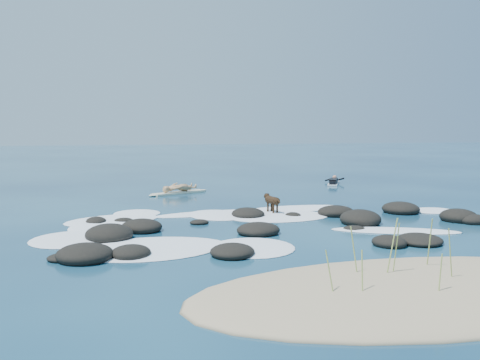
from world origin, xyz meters
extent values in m
plane|color=#0A2642|center=(0.00, 0.00, 0.00)|extent=(160.00, 160.00, 0.00)
ellipsoid|color=#9E8966|center=(0.00, -8.20, 0.00)|extent=(9.00, 4.40, 0.60)
cylinder|color=#96AD54|center=(-1.12, -7.56, 0.64)|extent=(0.18, 0.06, 1.02)
cylinder|color=#96AD54|center=(0.34, -8.38, 0.67)|extent=(0.23, 0.14, 1.08)
cylinder|color=#96AD54|center=(-0.39, -7.77, 0.67)|extent=(0.08, 0.15, 1.10)
cylinder|color=#96AD54|center=(-1.50, -8.61, 0.53)|extent=(0.07, 0.16, 0.82)
cylinder|color=#96AD54|center=(-2.02, -8.47, 0.54)|extent=(0.14, 0.14, 0.82)
cylinder|color=#96AD54|center=(-0.27, -8.95, 0.51)|extent=(0.10, 0.05, 0.78)
cylinder|color=#96AD54|center=(-0.50, -7.81, 0.72)|extent=(0.22, 0.07, 1.19)
cylinder|color=#96AD54|center=(0.50, -7.51, 0.68)|extent=(0.11, 0.29, 1.10)
ellipsoid|color=black|center=(-5.49, -2.01, 0.14)|extent=(1.37, 1.47, 0.55)
ellipsoid|color=black|center=(-2.75, -0.34, 0.05)|extent=(0.66, 0.57, 0.19)
ellipsoid|color=black|center=(-4.56, -1.04, 0.12)|extent=(1.60, 1.62, 0.46)
ellipsoid|color=black|center=(4.53, 0.11, 0.12)|extent=(1.68, 1.79, 0.50)
ellipsoid|color=black|center=(1.44, -2.46, 0.04)|extent=(0.77, 0.70, 0.17)
ellipsoid|color=black|center=(0.52, 0.17, 0.05)|extent=(0.69, 0.72, 0.21)
ellipsoid|color=black|center=(-2.74, -4.62, 0.09)|extent=(1.39, 1.44, 0.37)
ellipsoid|color=black|center=(5.58, -2.43, 0.10)|extent=(0.96, 0.79, 0.38)
ellipsoid|color=black|center=(-1.42, -2.30, 0.11)|extent=(1.47, 1.39, 0.43)
ellipsoid|color=black|center=(5.39, -1.89, 0.13)|extent=(1.31, 1.35, 0.52)
ellipsoid|color=black|center=(-6.06, -4.16, 0.12)|extent=(1.44, 1.49, 0.48)
ellipsoid|color=black|center=(2.28, -4.49, 0.08)|extent=(1.65, 1.74, 0.30)
ellipsoid|color=black|center=(-5.01, 0.59, 0.04)|extent=(0.66, 0.60, 0.18)
ellipsoid|color=black|center=(1.34, -4.59, 0.09)|extent=(0.86, 0.95, 0.35)
ellipsoid|color=black|center=(2.05, 0.10, 0.11)|extent=(1.34, 1.22, 0.45)
ellipsoid|color=black|center=(2.13, -1.51, 0.14)|extent=(1.78, 1.91, 0.57)
ellipsoid|color=black|center=(-5.04, -4.15, 0.09)|extent=(1.22, 1.26, 0.37)
ellipsoid|color=black|center=(-0.93, 0.55, 0.10)|extent=(1.15, 1.33, 0.40)
ellipsoid|color=black|center=(-6.49, -4.07, 0.05)|extent=(0.80, 0.70, 0.21)
ellipsoid|color=black|center=(-5.85, 0.59, 0.07)|extent=(0.64, 0.81, 0.27)
ellipsoid|color=white|center=(-5.34, 0.99, 0.01)|extent=(3.66, 3.02, 0.12)
ellipsoid|color=white|center=(-4.49, 2.16, 0.01)|extent=(1.79, 1.87, 0.12)
ellipsoid|color=white|center=(-2.11, 1.49, 0.01)|extent=(4.02, 1.64, 0.12)
ellipsoid|color=white|center=(-0.11, 0.77, 0.01)|extent=(1.24, 0.96, 0.12)
ellipsoid|color=white|center=(0.08, 0.34, 0.01)|extent=(3.58, 2.48, 0.12)
ellipsoid|color=white|center=(-4.20, -3.12, 0.01)|extent=(3.65, 2.62, 0.12)
ellipsoid|color=white|center=(1.31, 1.79, 0.01)|extent=(4.02, 1.61, 0.12)
ellipsoid|color=white|center=(-6.08, -0.19, 0.01)|extent=(1.37, 2.02, 0.12)
ellipsoid|color=white|center=(-4.53, -3.70, 0.01)|extent=(3.57, 2.54, 0.12)
ellipsoid|color=white|center=(2.52, -2.94, 0.01)|extent=(3.78, 2.32, 0.12)
ellipsoid|color=white|center=(-6.45, -1.80, 0.01)|extent=(2.94, 3.04, 0.12)
ellipsoid|color=white|center=(5.83, 0.10, 0.01)|extent=(1.85, 1.69, 0.12)
ellipsoid|color=white|center=(-1.86, 1.10, 0.01)|extent=(2.44, 2.78, 0.12)
ellipsoid|color=white|center=(-2.06, -3.97, 0.01)|extent=(2.57, 2.74, 0.12)
ellipsoid|color=white|center=(0.04, 0.99, 0.01)|extent=(1.10, 0.90, 0.12)
cube|color=beige|center=(-2.28, 7.44, 0.05)|extent=(2.59, 1.72, 0.09)
ellipsoid|color=beige|center=(-1.11, 8.06, 0.05)|extent=(0.61, 0.51, 0.10)
ellipsoid|color=beige|center=(-3.45, 6.82, 0.05)|extent=(0.61, 0.51, 0.10)
imported|color=tan|center=(-2.28, 7.44, 0.95)|extent=(0.66, 0.75, 1.72)
cube|color=white|center=(6.20, 9.40, 0.05)|extent=(1.43, 2.10, 0.08)
ellipsoid|color=white|center=(6.70, 10.34, 0.05)|extent=(0.44, 0.53, 0.08)
cube|color=black|center=(6.20, 9.40, 0.19)|extent=(0.96, 1.33, 0.21)
sphere|color=tan|center=(6.56, 10.07, 0.31)|extent=(0.30, 0.30, 0.22)
cylinder|color=black|center=(6.39, 10.32, 0.18)|extent=(0.54, 0.14, 0.24)
cylinder|color=black|center=(6.86, 10.07, 0.18)|extent=(0.40, 0.47, 0.24)
cube|color=black|center=(5.86, 8.76, 0.15)|extent=(0.54, 0.62, 0.14)
cylinder|color=black|center=(0.04, 0.89, 0.48)|extent=(0.38, 0.61, 0.27)
sphere|color=black|center=(-0.01, 1.14, 0.48)|extent=(0.34, 0.34, 0.29)
sphere|color=black|center=(0.09, 0.64, 0.48)|extent=(0.30, 0.30, 0.26)
sphere|color=black|center=(-0.04, 1.30, 0.58)|extent=(0.24, 0.24, 0.20)
cone|color=black|center=(-0.07, 1.42, 0.56)|extent=(0.13, 0.14, 0.11)
cone|color=black|center=(-0.10, 1.28, 0.66)|extent=(0.11, 0.09, 0.10)
cone|color=black|center=(0.01, 1.30, 0.66)|extent=(0.11, 0.09, 0.10)
cylinder|color=black|center=(-0.07, 1.07, 0.18)|extent=(0.08, 0.08, 0.37)
cylinder|color=black|center=(0.07, 1.10, 0.18)|extent=(0.08, 0.08, 0.37)
cylinder|color=black|center=(0.00, 0.69, 0.18)|extent=(0.08, 0.08, 0.37)
cylinder|color=black|center=(0.15, 0.72, 0.18)|extent=(0.08, 0.08, 0.37)
cylinder|color=black|center=(0.11, 0.52, 0.53)|extent=(0.10, 0.27, 0.16)
camera|label=1|loc=(-5.65, -16.47, 2.96)|focal=40.00mm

